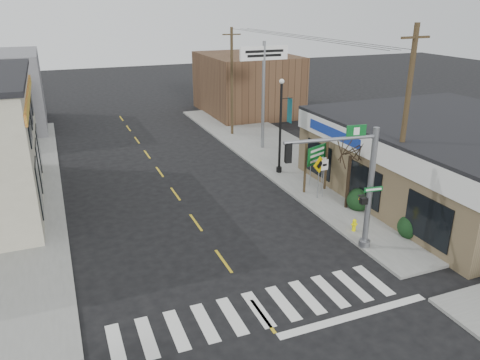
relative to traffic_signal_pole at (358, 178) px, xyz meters
name	(u,v)px	position (x,y,z in m)	size (l,w,h in m)	color
ground	(263,316)	(-5.54, -2.68, -3.46)	(140.00, 140.00, 0.00)	black
sidewalk_right	(305,168)	(3.46, 10.32, -3.40)	(6.00, 38.00, 0.13)	slate
sidewalk_left	(3,211)	(-14.54, 10.32, -3.40)	(6.00, 38.00, 0.13)	slate
center_line	(196,222)	(-5.54, 5.32, -3.46)	(0.12, 56.00, 0.01)	gold
crosswalk	(258,309)	(-5.54, -2.28, -3.46)	(11.00, 2.20, 0.01)	silver
thrift_store	(455,162)	(8.96, 3.32, -1.46)	(12.00, 14.00, 4.00)	brown
bldg_distant_right	(247,84)	(6.46, 27.32, -0.66)	(8.00, 10.00, 5.60)	brown
traffic_signal_pole	(358,178)	(0.00, 0.00, 0.00)	(4.41, 0.37, 5.58)	slate
guide_sign	(316,160)	(1.96, 6.50, -1.45)	(1.66, 0.14, 2.91)	#43341F
fire_hydrant	(354,224)	(1.08, 1.40, -3.00)	(0.19, 0.19, 0.61)	#E1DA00
ped_crossing_sign	(319,169)	(1.53, 5.47, -1.64)	(0.95, 0.07, 2.44)	gray
lamp_post	(281,120)	(1.53, 10.11, 0.08)	(0.76, 0.60, 5.89)	black
dance_center_sign	(264,70)	(2.74, 15.44, 2.34)	(3.60, 0.22, 7.65)	gray
bare_tree	(351,146)	(2.30, 3.85, 0.04)	(2.14, 2.14, 4.28)	black
shrub_front	(410,227)	(3.19, 0.03, -2.90)	(1.15, 1.15, 0.87)	#17371C
shrub_back	(358,200)	(2.81, 3.52, -2.87)	(1.24, 1.24, 0.93)	black
utility_pole_near	(404,127)	(3.46, 1.57, 1.47)	(1.63, 0.24, 9.36)	#4A3125
utility_pole_far	(232,81)	(2.04, 19.88, 0.97)	(1.46, 0.22, 8.38)	#45271E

